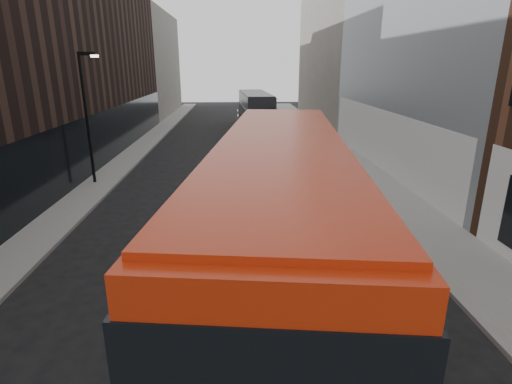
{
  "coord_description": "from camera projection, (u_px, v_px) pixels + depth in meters",
  "views": [
    {
      "loc": [
        -0.2,
        -4.18,
        6.52
      ],
      "look_at": [
        0.41,
        8.35,
        2.5
      ],
      "focal_mm": 28.0,
      "sensor_mm": 36.0,
      "label": 1
    }
  ],
  "objects": [
    {
      "name": "building_modern_block",
      "position": [
        433.0,
        4.0,
        23.46
      ],
      "size": [
        5.03,
        22.0,
        20.0
      ],
      "color": "#B0B5BC",
      "rests_on": "ground"
    },
    {
      "name": "red_bus",
      "position": [
        280.0,
        228.0,
        9.61
      ],
      "size": [
        4.36,
        12.51,
        4.96
      ],
      "rotation": [
        0.0,
        0.0,
        -0.12
      ],
      "color": "#9E2109",
      "rests_on": "ground"
    },
    {
      "name": "building_left_far",
      "position": [
        150.0,
        65.0,
        52.92
      ],
      "size": [
        5.0,
        20.0,
        13.0
      ],
      "primitive_type": "cube",
      "color": "slate",
      "rests_on": "ground"
    },
    {
      "name": "building_left_mid",
      "position": [
        94.0,
        58.0,
        31.84
      ],
      "size": [
        5.0,
        24.0,
        14.0
      ],
      "primitive_type": "cube",
      "color": "black",
      "rests_on": "ground"
    },
    {
      "name": "grey_bus",
      "position": [
        255.0,
        110.0,
        41.64
      ],
      "size": [
        3.44,
        11.75,
        3.75
      ],
      "rotation": [
        0.0,
        0.0,
        0.06
      ],
      "color": "black",
      "rests_on": "ground"
    },
    {
      "name": "car_a",
      "position": [
        300.0,
        195.0,
        18.73
      ],
      "size": [
        1.68,
        4.01,
        1.36
      ],
      "primitive_type": "imported",
      "rotation": [
        0.0,
        0.0,
        0.02
      ],
      "color": "black",
      "rests_on": "ground"
    },
    {
      "name": "sidewalk_right",
      "position": [
        339.0,
        154.0,
        30.08
      ],
      "size": [
        3.0,
        80.0,
        0.15
      ],
      "primitive_type": "cube",
      "color": "slate",
      "rests_on": "ground"
    },
    {
      "name": "street_lamp",
      "position": [
        87.0,
        110.0,
        21.44
      ],
      "size": [
        1.06,
        0.22,
        7.0
      ],
      "color": "black",
      "rests_on": "sidewalk_left"
    },
    {
      "name": "car_b",
      "position": [
        272.0,
        169.0,
        23.46
      ],
      "size": [
        1.76,
        4.22,
        1.36
      ],
      "primitive_type": "imported",
      "rotation": [
        0.0,
        0.0,
        0.08
      ],
      "color": "gray",
      "rests_on": "ground"
    },
    {
      "name": "car_c",
      "position": [
        261.0,
        143.0,
        31.24
      ],
      "size": [
        2.17,
        4.73,
        1.34
      ],
      "primitive_type": "imported",
      "rotation": [
        0.0,
        0.0,
        -0.06
      ],
      "color": "black",
      "rests_on": "ground"
    },
    {
      "name": "building_victorian",
      "position": [
        337.0,
        35.0,
        45.41
      ],
      "size": [
        6.5,
        24.0,
        21.0
      ],
      "color": "slate",
      "rests_on": "ground"
    },
    {
      "name": "sidewalk_left",
      "position": [
        131.0,
        156.0,
        29.36
      ],
      "size": [
        2.0,
        80.0,
        0.15
      ],
      "primitive_type": "cube",
      "color": "slate",
      "rests_on": "ground"
    }
  ]
}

